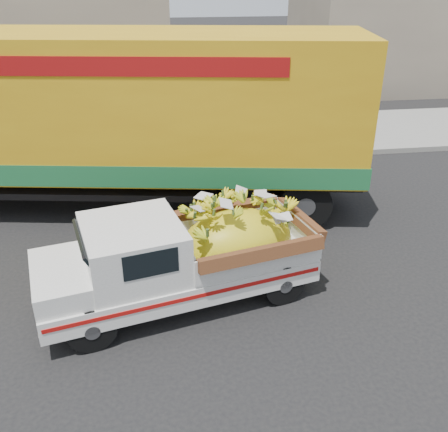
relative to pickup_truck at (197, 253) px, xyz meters
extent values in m
plane|color=black|center=(-0.77, 0.36, -0.82)|extent=(100.00, 100.00, 0.00)
cube|color=gray|center=(-0.77, 6.35, -0.75)|extent=(60.00, 0.25, 0.15)
cube|color=gray|center=(-0.77, 8.45, -0.75)|extent=(60.00, 4.00, 0.14)
cylinder|color=black|center=(-1.63, -1.08, -0.47)|extent=(0.73, 0.36, 0.71)
cylinder|color=black|center=(-1.94, 0.24, -0.47)|extent=(0.73, 0.36, 0.71)
cylinder|color=black|center=(1.35, -0.38, -0.47)|extent=(0.73, 0.36, 0.71)
cylinder|color=black|center=(1.04, 0.94, -0.47)|extent=(0.73, 0.36, 0.71)
cube|color=silver|center=(-0.34, -0.08, -0.31)|extent=(4.61, 2.53, 0.36)
cube|color=#A50F0C|center=(-0.16, -0.85, -0.25)|extent=(4.16, 0.99, 0.06)
cube|color=silver|center=(-2.43, -0.57, -0.41)|extent=(0.44, 1.53, 0.13)
cube|color=silver|center=(-2.08, -0.49, 0.04)|extent=(1.11, 1.62, 0.33)
cube|color=silver|center=(-0.99, -0.23, 0.29)|extent=(1.75, 1.80, 0.84)
cube|color=black|center=(-0.73, -0.95, 0.45)|extent=(0.77, 0.19, 0.39)
cube|color=silver|center=(0.75, 0.18, 0.11)|extent=(2.44, 2.02, 0.47)
ellipsoid|color=yellow|center=(0.66, 0.15, 0.01)|extent=(2.17, 1.67, 1.19)
cylinder|color=black|center=(2.43, 2.10, -0.27)|extent=(1.14, 0.51, 1.10)
cylinder|color=black|center=(2.78, 4.07, -0.27)|extent=(1.14, 0.51, 1.10)
cylinder|color=black|center=(1.25, 2.31, -0.27)|extent=(1.14, 0.51, 1.10)
cylinder|color=black|center=(1.60, 4.28, -0.27)|extent=(1.14, 0.51, 1.10)
cube|color=black|center=(-2.02, 3.90, -0.04)|extent=(11.99, 3.06, 0.36)
cube|color=gold|center=(-2.02, 3.90, 1.56)|extent=(12.02, 4.50, 2.84)
cube|color=#1C6233|center=(-2.02, 3.90, 0.39)|extent=(12.08, 4.53, 0.45)
cube|color=maroon|center=(-2.24, 2.66, 2.53)|extent=(8.28, 1.47, 0.35)
camera|label=1|loc=(-0.57, -6.90, 4.15)|focal=40.00mm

